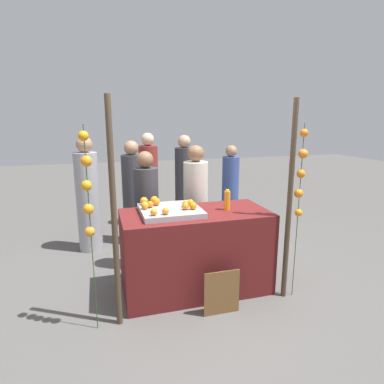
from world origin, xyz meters
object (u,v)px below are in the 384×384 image
at_px(chalkboard_sign, 221,293).
at_px(orange_0, 186,206).
at_px(vendor_right, 196,209).
at_px(stall_counter, 196,251).
at_px(orange_1, 166,211).
at_px(juice_bottle, 227,200).
at_px(vendor_left, 147,216).

bearing_deg(chalkboard_sign, orange_0, 116.53).
bearing_deg(chalkboard_sign, vendor_right, 85.07).
distance_m(stall_counter, orange_1, 0.71).
bearing_deg(orange_1, stall_counter, 26.61).
xyz_separation_m(orange_0, vendor_right, (0.35, 0.79, -0.28)).
bearing_deg(orange_0, orange_1, -154.12).
relative_size(orange_0, orange_1, 1.05).
bearing_deg(orange_0, stall_counter, 27.90).
relative_size(juice_bottle, vendor_right, 0.15).
height_order(chalkboard_sign, vendor_right, vendor_right).
bearing_deg(juice_bottle, vendor_left, 139.33).
relative_size(orange_0, chalkboard_sign, 0.16).
distance_m(orange_1, vendor_left, 0.95).
xyz_separation_m(stall_counter, orange_0, (-0.14, -0.07, 0.57)).
distance_m(juice_bottle, vendor_left, 1.14).
xyz_separation_m(stall_counter, chalkboard_sign, (0.11, -0.56, -0.24)).
relative_size(stall_counter, vendor_right, 1.02).
bearing_deg(vendor_right, juice_bottle, -77.74).
bearing_deg(orange_1, orange_0, 25.88).
distance_m(stall_counter, vendor_left, 0.87).
bearing_deg(juice_bottle, orange_1, -166.57).
distance_m(juice_bottle, chalkboard_sign, 1.03).
bearing_deg(orange_1, vendor_left, 94.46).
xyz_separation_m(vendor_left, vendor_right, (0.67, 0.02, 0.03)).
bearing_deg(vendor_left, juice_bottle, -40.67).
bearing_deg(orange_0, vendor_right, 65.81).
height_order(stall_counter, chalkboard_sign, stall_counter).
bearing_deg(chalkboard_sign, orange_1, 142.94).
height_order(chalkboard_sign, vendor_left, vendor_left).
bearing_deg(juice_bottle, stall_counter, 178.23).
relative_size(stall_counter, chalkboard_sign, 3.43).
xyz_separation_m(chalkboard_sign, vendor_left, (-0.56, 1.26, 0.50)).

